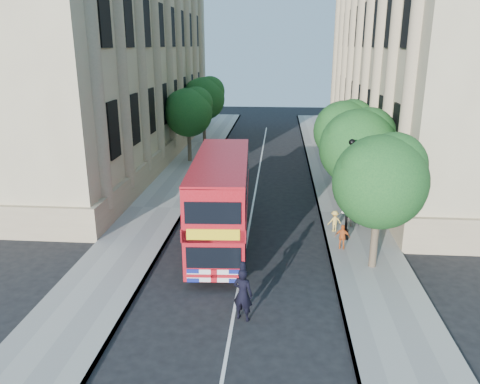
% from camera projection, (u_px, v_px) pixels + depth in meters
% --- Properties ---
extents(ground, '(120.00, 120.00, 0.00)m').
position_uv_depth(ground, '(237.00, 297.00, 18.51)').
color(ground, black).
rests_on(ground, ground).
extents(pavement_right, '(3.50, 80.00, 0.12)m').
position_uv_depth(pavement_right, '(349.00, 214.00, 27.54)').
color(pavement_right, gray).
rests_on(pavement_right, ground).
extents(pavement_left, '(3.50, 80.00, 0.12)m').
position_uv_depth(pavement_left, '(158.00, 208.00, 28.46)').
color(pavement_left, gray).
rests_on(pavement_left, ground).
extents(building_right, '(12.00, 38.00, 18.00)m').
position_uv_depth(building_right, '(434.00, 52.00, 37.52)').
color(building_right, tan).
rests_on(building_right, ground).
extents(building_left, '(12.00, 38.00, 18.00)m').
position_uv_depth(building_left, '(100.00, 52.00, 39.72)').
color(building_left, tan).
rests_on(building_left, ground).
extents(tree_right_near, '(4.00, 4.00, 6.08)m').
position_uv_depth(tree_right_near, '(381.00, 177.00, 19.65)').
color(tree_right_near, '#473828').
rests_on(tree_right_near, ground).
extents(tree_right_mid, '(4.20, 4.20, 6.37)m').
position_uv_depth(tree_right_mid, '(359.00, 144.00, 25.30)').
color(tree_right_mid, '#473828').
rests_on(tree_right_mid, ground).
extents(tree_right_far, '(4.00, 4.00, 6.15)m').
position_uv_depth(tree_right_far, '(344.00, 127.00, 31.04)').
color(tree_right_far, '#473828').
rests_on(tree_right_far, ground).
extents(tree_left_far, '(4.00, 4.00, 6.30)m').
position_uv_depth(tree_left_far, '(189.00, 110.00, 38.59)').
color(tree_left_far, '#473828').
rests_on(tree_left_far, ground).
extents(tree_left_back, '(4.20, 4.20, 6.65)m').
position_uv_depth(tree_left_back, '(204.00, 96.00, 46.12)').
color(tree_left_back, '#473828').
rests_on(tree_left_back, ground).
extents(lamp_post, '(0.32, 0.32, 5.16)m').
position_uv_depth(lamp_post, '(348.00, 194.00, 23.06)').
color(lamp_post, black).
rests_on(lamp_post, pavement_right).
extents(double_decker_bus, '(3.02, 9.56, 4.36)m').
position_uv_depth(double_decker_bus, '(221.00, 199.00, 22.64)').
color(double_decker_bus, '#A40B14').
rests_on(double_decker_bus, ground).
extents(box_van, '(1.99, 4.69, 2.66)m').
position_uv_depth(box_van, '(218.00, 186.00, 28.59)').
color(box_van, black).
rests_on(box_van, ground).
extents(police_constable, '(0.87, 0.71, 2.04)m').
position_uv_depth(police_constable, '(243.00, 294.00, 16.74)').
color(police_constable, black).
rests_on(police_constable, ground).
extents(woman_pedestrian, '(0.98, 0.92, 1.61)m').
position_uv_depth(woman_pedestrian, '(347.00, 213.00, 25.17)').
color(woman_pedestrian, beige).
rests_on(woman_pedestrian, pavement_right).
extents(child_a, '(0.78, 0.47, 1.24)m').
position_uv_depth(child_a, '(342.00, 237.00, 22.44)').
color(child_a, orange).
rests_on(child_a, pavement_right).
extents(child_b, '(0.83, 0.63, 1.14)m').
position_uv_depth(child_b, '(334.00, 221.00, 24.62)').
color(child_b, '#E3B64D').
rests_on(child_b, pavement_right).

